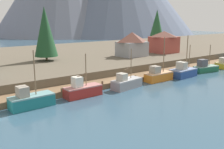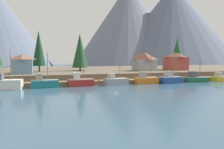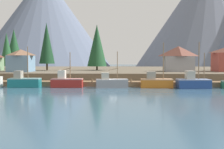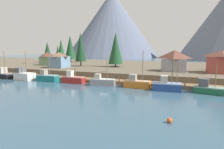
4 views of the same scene
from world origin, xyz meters
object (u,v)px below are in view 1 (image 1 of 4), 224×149
Objects in this scene: fishing_boat_orange at (158,76)px; fishing_boat_blue at (183,72)px; fishing_boat_red at (82,90)px; house_red at (164,42)px; house_grey at (132,44)px; conifer_near_right at (157,27)px; fishing_boat_teal at (31,100)px; fishing_boat_green at (205,68)px; fishing_boat_grey at (126,83)px; conifer_near_left at (45,32)px.

fishing_boat_blue reaches higher than fishing_boat_orange.
house_red is (38.37, 17.06, 4.64)m from fishing_boat_red.
conifer_near_right is (20.03, 10.06, 3.74)m from house_grey.
house_grey is 0.58× the size of conifer_near_right.
house_grey is at bearing 66.13° from fishing_boat_orange.
conifer_near_right is at bearing 26.67° from house_grey.
fishing_boat_green is (42.38, -0.30, -0.09)m from fishing_boat_teal.
fishing_boat_grey is 0.80× the size of fishing_boat_blue.
fishing_boat_teal is 0.91× the size of fishing_boat_blue.
conifer_near_right reaches higher than fishing_boat_red.
fishing_boat_green is at bearing -65.13° from house_grey.
fishing_boat_teal is at bearing -153.34° from conifer_near_right.
fishing_boat_orange is 15.77m from fishing_boat_green.
house_red is 12.74m from house_grey.
fishing_boat_red is 33.74m from fishing_boat_green.
fishing_boat_green is at bearing -104.78° from house_red.
fishing_boat_orange is at bearing -59.41° from conifer_near_left.
house_red reaches higher than fishing_boat_grey.
fishing_boat_blue is 1.38× the size of fishing_boat_green.
fishing_boat_blue is 0.70× the size of conifer_near_left.
house_grey is at bearing -17.15° from conifer_near_left.
house_red reaches higher than fishing_boat_green.
conifer_near_left is at bearing 169.05° from house_red.
fishing_boat_orange is (8.92, 0.48, 0.11)m from fishing_boat_grey.
fishing_boat_orange is 28.79m from conifer_near_left.
fishing_boat_red is at bearing 174.84° from fishing_boat_blue.
fishing_boat_teal is 28.28m from conifer_near_left.
conifer_near_left is 0.99× the size of conifer_near_right.
fishing_boat_red is 1.08× the size of fishing_boat_green.
conifer_near_left is at bearing 127.29° from fishing_boat_blue.
fishing_boat_orange is 0.69× the size of conifer_near_left.
house_red is at bearing -126.03° from conifer_near_right.
fishing_boat_orange is at bearing 171.08° from fishing_boat_blue.
fishing_boat_orange is 0.69× the size of conifer_near_right.
fishing_boat_blue is 1.23× the size of house_red.
house_grey reaches higher than fishing_boat_orange.
conifer_near_left is at bearing 150.68° from fishing_boat_green.
fishing_boat_green is (24.68, -0.00, 0.01)m from fishing_boat_grey.
house_red is (29.31, 17.53, 4.73)m from fishing_boat_grey.
conifer_near_left reaches higher than fishing_boat_red.
fishing_boat_blue is 8.62m from fishing_boat_green.
house_red is (47.00, 17.23, 4.63)m from fishing_boat_teal.
fishing_boat_blue is at bearing -126.53° from conifer_near_right.
fishing_boat_teal is at bearing -153.34° from house_grey.
fishing_boat_orange is 0.99× the size of fishing_boat_blue.
fishing_boat_green is 0.51× the size of conifer_near_left.
fishing_boat_teal is at bearing -179.26° from fishing_boat_orange.
fishing_boat_grey is 1.10× the size of fishing_boat_green.
house_grey is (0.51, 17.67, 4.69)m from fishing_boat_blue.
conifer_near_left is (-21.67, 6.69, 3.71)m from house_grey.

